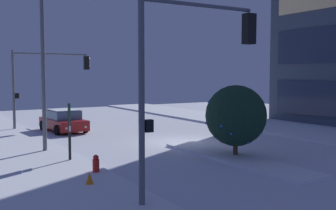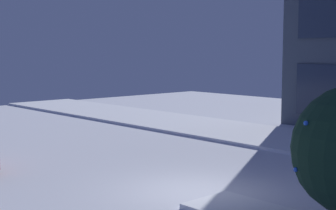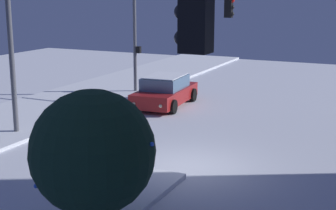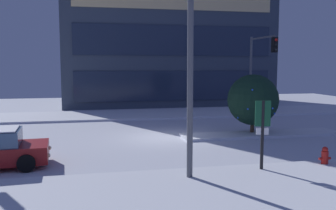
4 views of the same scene
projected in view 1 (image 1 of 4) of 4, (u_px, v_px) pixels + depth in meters
ground at (180, 142)px, 23.29m from camera, size 52.00×52.00×0.00m
curb_strip_near at (15, 157)px, 18.63m from camera, size 52.00×5.20×0.14m
curb_strip_far at (291, 130)px, 27.94m from camera, size 52.00×5.20×0.14m
median_strip at (234, 158)px, 18.44m from camera, size 9.00×1.80×0.14m
car_near at (63, 121)px, 27.54m from camera, size 4.58×2.39×1.49m
traffic_light_corner_near_right at (190, 63)px, 12.25m from camera, size 0.32×4.37×6.17m
traffic_light_corner_near_left at (47, 74)px, 28.80m from camera, size 0.32×5.60×5.51m
street_lamp_arched at (57, 45)px, 19.92m from camera, size 0.56×2.69×8.23m
fire_hydrant at (96, 165)px, 15.56m from camera, size 0.48×0.26×0.81m
parking_info_sign at (69, 125)px, 17.67m from camera, size 0.55×0.17×2.63m
decorated_tree_median at (236, 116)px, 18.82m from camera, size 2.84×2.85×3.38m
construction_cone at (90, 180)px, 13.86m from camera, size 0.36×0.36×0.55m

